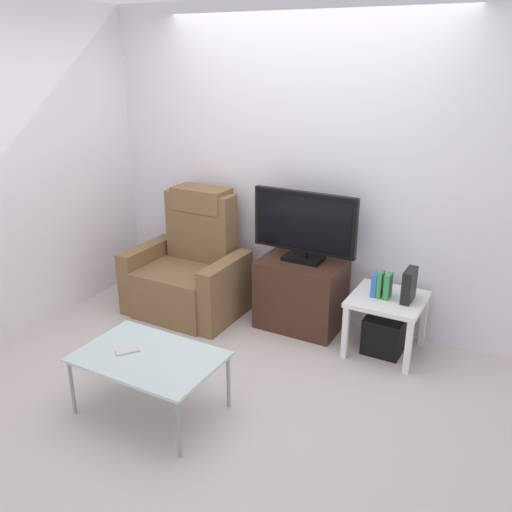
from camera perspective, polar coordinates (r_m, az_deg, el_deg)
The scene contains 14 objects.
ground_plane at distance 4.12m, azimuth -2.09°, elevation -11.61°, with size 6.40×6.40×0.00m, color #BCB2AD.
wall_back at distance 4.57m, azimuth 5.07°, elevation 9.30°, with size 6.40×0.06×2.60m, color silver.
wall_side at distance 4.82m, azimuth -22.10°, elevation 8.46°, with size 0.06×4.48×2.60m, color silver.
tv_stand at distance 4.57m, azimuth 4.77°, elevation -3.97°, with size 0.69×0.48×0.59m.
television at distance 4.37m, azimuth 5.10°, elevation 3.29°, with size 0.88×0.20×0.58m.
recliner_armchair at distance 4.86m, azimuth -6.99°, elevation -1.51°, with size 0.98×0.78×1.08m.
side_table at distance 4.25m, azimuth 13.66°, elevation -5.12°, with size 0.54×0.54×0.46m.
subwoofer_box at distance 4.36m, azimuth 13.39°, elevation -7.99°, with size 0.29×0.29×0.29m, color black.
book_leftmost at distance 4.19m, azimuth 12.46°, elevation -2.98°, with size 0.04×0.10×0.18m, color #3366B2.
book_middle at distance 4.18m, azimuth 13.00°, elevation -2.93°, with size 0.03×0.10×0.20m, color #388C4C.
book_rightmost at distance 4.17m, azimuth 13.74°, elevation -3.10°, with size 0.04×0.11×0.20m, color #388C4C.
game_console at distance 4.15m, azimuth 15.84°, elevation -2.99°, with size 0.07×0.20×0.25m, color black.
coffee_table at distance 3.54m, azimuth -11.23°, elevation -10.62°, with size 0.90×0.60×0.41m.
cell_phone at distance 3.60m, azimuth -13.38°, elevation -9.69°, with size 0.07×0.15×0.01m, color #B7B7BC.
Camera 1 is at (1.81, -2.97, 2.21)m, focal length 37.94 mm.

